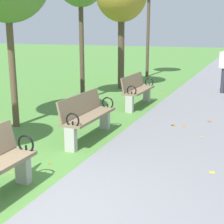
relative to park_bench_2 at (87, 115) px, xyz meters
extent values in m
plane|color=#4C7F38|center=(0.50, -2.96, -0.49)|extent=(80.00, 80.00, 0.00)
cube|color=#A8A59E|center=(0.06, -2.12, -0.26)|extent=(0.20, 0.12, 0.45)
torus|color=black|center=(0.12, -2.10, 0.10)|extent=(0.27, 0.03, 0.27)
cylinder|color=black|center=(0.12, -2.10, 0.02)|extent=(0.03, 0.03, 0.12)
cube|color=#7A664C|center=(0.05, 0.00, -0.01)|extent=(0.45, 1.60, 0.05)
cube|color=#7A664C|center=(-0.14, 0.00, 0.21)|extent=(0.13, 1.60, 0.40)
cube|color=#A8A59E|center=(0.05, -0.74, -0.26)|extent=(0.20, 0.12, 0.45)
cube|color=#A8A59E|center=(0.06, 0.74, -0.26)|extent=(0.20, 0.12, 0.45)
torus|color=black|center=(0.11, -0.76, 0.10)|extent=(0.27, 0.03, 0.27)
cylinder|color=black|center=(0.11, -0.76, 0.02)|extent=(0.03, 0.03, 0.12)
torus|color=black|center=(0.12, 0.76, 0.10)|extent=(0.27, 0.03, 0.27)
cylinder|color=black|center=(0.12, 0.76, 0.02)|extent=(0.03, 0.03, 0.12)
cube|color=#7A664C|center=(0.05, 3.13, -0.01)|extent=(0.47, 1.61, 0.05)
cube|color=#7A664C|center=(-0.14, 3.13, 0.21)|extent=(0.15, 1.60, 0.40)
cube|color=#A8A59E|center=(0.04, 2.39, -0.26)|extent=(0.20, 0.12, 0.45)
cube|color=#A8A59E|center=(0.06, 3.87, -0.26)|extent=(0.20, 0.12, 0.45)
torus|color=black|center=(0.10, 2.37, 0.10)|extent=(0.27, 0.03, 0.27)
cylinder|color=black|center=(0.10, 2.37, 0.02)|extent=(0.03, 0.03, 0.12)
torus|color=black|center=(0.13, 3.89, 0.10)|extent=(0.27, 0.03, 0.27)
cylinder|color=black|center=(0.13, 3.89, 0.02)|extent=(0.03, 0.03, 0.12)
cylinder|color=brown|center=(-1.89, 0.17, 0.84)|extent=(0.15, 0.15, 2.64)
cylinder|color=#4C3D2D|center=(-1.83, 3.29, 1.04)|extent=(0.14, 0.14, 3.06)
cylinder|color=#4C3D2D|center=(-1.51, 5.76, 0.89)|extent=(0.23, 0.23, 2.76)
cylinder|color=#4C3D2D|center=(-1.54, 9.19, 1.51)|extent=(0.14, 0.14, 3.99)
cylinder|color=#2D2D38|center=(2.08, 6.12, -0.04)|extent=(0.14, 0.14, 0.85)
cylinder|color=white|center=(1.94, 6.12, 0.66)|extent=(0.09, 0.09, 0.52)
cylinder|color=#AD6B23|center=(1.41, 1.56, -0.46)|extent=(0.15, 0.15, 0.00)
cylinder|color=#93511E|center=(-1.26, -0.56, -0.48)|extent=(0.09, 0.09, 0.00)
cylinder|color=#BC842D|center=(-1.39, 2.40, -0.48)|extent=(0.09, 0.09, 0.00)
cylinder|color=#BC842D|center=(2.12, 0.92, -0.46)|extent=(0.08, 0.08, 0.00)
cylinder|color=#93511E|center=(0.27, 4.05, -0.48)|extent=(0.16, 0.16, 0.00)
cylinder|color=#93511E|center=(-1.90, 4.30, -0.48)|extent=(0.14, 0.14, 0.00)
cylinder|color=#AD6B23|center=(1.63, 1.57, -0.46)|extent=(0.16, 0.16, 0.00)
cylinder|color=#AD6B23|center=(-1.75, 3.95, -0.48)|extent=(0.10, 0.10, 0.00)
cylinder|color=brown|center=(-1.45, 4.52, -0.48)|extent=(0.09, 0.09, 0.00)
cylinder|color=#93511E|center=(0.02, -1.40, -0.48)|extent=(0.09, 0.09, 0.00)
cylinder|color=#93511E|center=(1.39, 1.53, -0.46)|extent=(0.09, 0.09, 0.00)
cylinder|color=gold|center=(-0.15, 3.35, -0.48)|extent=(0.08, 0.08, 0.00)
cylinder|color=#93511E|center=(2.12, 2.19, -0.46)|extent=(0.15, 0.15, 0.00)
cylinder|color=#AD6B23|center=(0.15, 5.34, -0.48)|extent=(0.13, 0.13, 0.00)
cylinder|color=#AD6B23|center=(-0.33, -1.91, -0.48)|extent=(0.09, 0.09, 0.00)
cylinder|color=gold|center=(2.51, -0.76, -0.46)|extent=(0.11, 0.11, 0.00)
cylinder|color=#BC842D|center=(-1.28, 4.05, -0.48)|extent=(0.12, 0.12, 0.00)
cylinder|color=#AD6B23|center=(-1.19, 2.22, -0.48)|extent=(0.08, 0.08, 0.00)
camera|label=1|loc=(2.90, -5.64, 1.65)|focal=52.98mm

